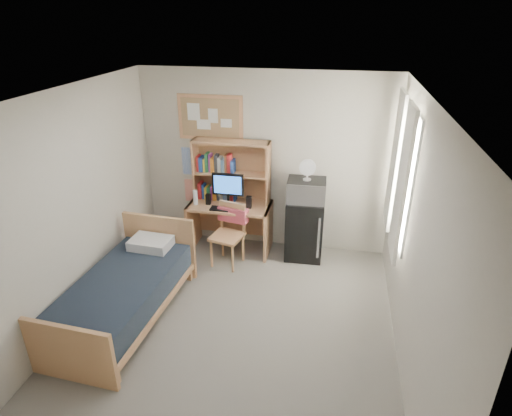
% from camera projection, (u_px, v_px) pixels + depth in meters
% --- Properties ---
extents(floor, '(3.60, 4.20, 0.02)m').
position_uv_depth(floor, '(231.00, 332.00, 4.84)').
color(floor, gray).
rests_on(floor, ground).
extents(ceiling, '(3.60, 4.20, 0.02)m').
position_uv_depth(ceiling, '(224.00, 98.00, 3.73)').
color(ceiling, silver).
rests_on(ceiling, wall_back).
extents(wall_back, '(3.60, 0.04, 2.60)m').
position_uv_depth(wall_back, '(265.00, 163.00, 6.15)').
color(wall_back, beige).
rests_on(wall_back, floor).
extents(wall_front, '(3.60, 0.04, 2.60)m').
position_uv_depth(wall_front, '(134.00, 400.00, 2.41)').
color(wall_front, beige).
rests_on(wall_front, floor).
extents(wall_left, '(0.04, 4.20, 2.60)m').
position_uv_depth(wall_left, '(66.00, 214.00, 4.60)').
color(wall_left, beige).
rests_on(wall_left, floor).
extents(wall_right, '(0.04, 4.20, 2.60)m').
position_uv_depth(wall_right, '(416.00, 247.00, 3.97)').
color(wall_right, beige).
rests_on(wall_right, floor).
extents(window_unit, '(0.10, 1.40, 1.70)m').
position_uv_depth(window_unit, '(401.00, 172.00, 4.91)').
color(window_unit, white).
rests_on(window_unit, wall_right).
extents(curtain_left, '(0.04, 0.55, 1.70)m').
position_uv_depth(curtain_left, '(402.00, 185.00, 4.56)').
color(curtain_left, white).
rests_on(curtain_left, wall_right).
extents(curtain_right, '(0.04, 0.55, 1.70)m').
position_uv_depth(curtain_right, '(395.00, 161.00, 5.28)').
color(curtain_right, white).
rests_on(curtain_right, wall_right).
extents(bulletin_board, '(0.94, 0.03, 0.64)m').
position_uv_depth(bulletin_board, '(210.00, 118.00, 6.01)').
color(bulletin_board, tan).
rests_on(bulletin_board, wall_back).
extents(poster_wave, '(0.30, 0.01, 0.42)m').
position_uv_depth(poster_wave, '(192.00, 161.00, 6.35)').
color(poster_wave, '#2B58AC').
rests_on(poster_wave, wall_back).
extents(poster_japan, '(0.28, 0.01, 0.36)m').
position_uv_depth(poster_japan, '(194.00, 190.00, 6.55)').
color(poster_japan, red).
rests_on(poster_japan, wall_back).
extents(desk, '(1.19, 0.60, 0.74)m').
position_uv_depth(desk, '(230.00, 227.00, 6.34)').
color(desk, tan).
rests_on(desk, floor).
extents(desk_chair, '(0.54, 0.54, 0.89)m').
position_uv_depth(desk_chair, '(227.00, 236.00, 5.93)').
color(desk_chair, tan).
rests_on(desk_chair, floor).
extents(mini_fridge, '(0.54, 0.54, 0.89)m').
position_uv_depth(mini_fridge, '(304.00, 228.00, 6.15)').
color(mini_fridge, black).
rests_on(mini_fridge, floor).
extents(bed, '(1.08, 1.97, 0.53)m').
position_uv_depth(bed, '(123.00, 299.00, 4.95)').
color(bed, black).
rests_on(bed, floor).
extents(hutch, '(1.11, 0.29, 0.90)m').
position_uv_depth(hutch, '(232.00, 171.00, 6.13)').
color(hutch, tan).
rests_on(hutch, desk).
extents(monitor, '(0.45, 0.04, 0.48)m').
position_uv_depth(monitor, '(228.00, 190.00, 6.03)').
color(monitor, black).
rests_on(monitor, desk).
extents(keyboard, '(0.45, 0.15, 0.02)m').
position_uv_depth(keyboard, '(226.00, 209.00, 6.00)').
color(keyboard, black).
rests_on(keyboard, desk).
extents(speaker_left, '(0.07, 0.07, 0.16)m').
position_uv_depth(speaker_left, '(208.00, 199.00, 6.15)').
color(speaker_left, black).
rests_on(speaker_left, desk).
extents(speaker_right, '(0.07, 0.07, 0.17)m').
position_uv_depth(speaker_right, '(249.00, 202.00, 6.04)').
color(speaker_right, black).
rests_on(speaker_right, desk).
extents(water_bottle, '(0.06, 0.06, 0.22)m').
position_uv_depth(water_bottle, '(195.00, 197.00, 6.14)').
color(water_bottle, silver).
rests_on(water_bottle, desk).
extents(hoodie, '(0.45, 0.22, 0.21)m').
position_uv_depth(hoodie, '(233.00, 214.00, 5.99)').
color(hoodie, '#DB5365').
rests_on(hoodie, desk_chair).
extents(microwave, '(0.54, 0.42, 0.30)m').
position_uv_depth(microwave, '(306.00, 190.00, 5.88)').
color(microwave, '#B9B9BE').
rests_on(microwave, mini_fridge).
extents(desk_fan, '(0.23, 0.23, 0.27)m').
position_uv_depth(desk_fan, '(307.00, 171.00, 5.76)').
color(desk_fan, silver).
rests_on(desk_fan, microwave).
extents(pillow, '(0.53, 0.39, 0.12)m').
position_uv_depth(pillow, '(151.00, 243.00, 5.47)').
color(pillow, silver).
rests_on(pillow, bed).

